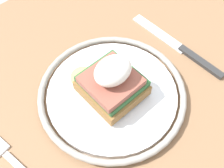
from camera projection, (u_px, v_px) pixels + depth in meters
dining_table at (130, 125)px, 0.54m from camera, size 1.16×0.66×0.72m
plate at (112, 93)px, 0.44m from camera, size 0.23×0.23×0.02m
sandwich at (112, 81)px, 0.41m from camera, size 0.08×0.11×0.07m
fork at (16, 163)px, 0.38m from camera, size 0.04×0.14×0.00m
knife at (183, 50)px, 0.49m from camera, size 0.02×0.20×0.01m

